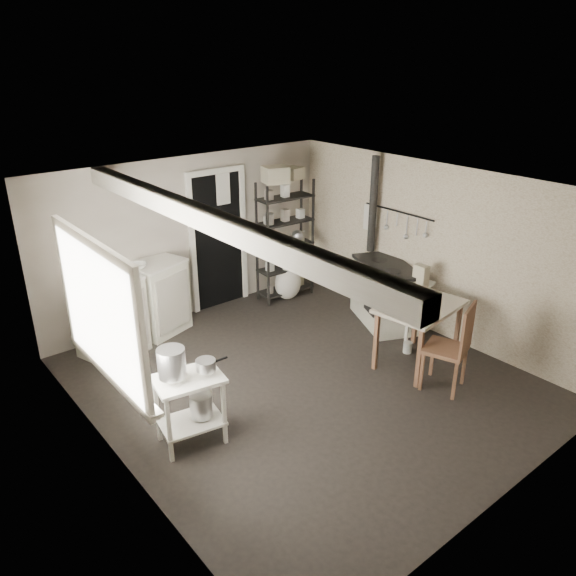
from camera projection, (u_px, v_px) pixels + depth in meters
floor at (304, 381)px, 6.62m from camera, size 5.00×5.00×0.00m
ceiling at (307, 189)px, 5.71m from camera, size 5.00×5.00×0.00m
wall_back at (190, 238)px, 7.95m from camera, size 4.50×0.02×2.30m
wall_front at (514, 391)px, 4.38m from camera, size 4.50×0.02×2.30m
wall_left at (109, 357)px, 4.86m from camera, size 0.02×5.00×2.30m
wall_right at (433, 250)px, 7.47m from camera, size 0.02×5.00×2.30m
window at (98, 312)px, 4.88m from camera, size 0.12×1.76×1.28m
doorway at (219, 242)px, 8.25m from camera, size 0.96×0.10×2.08m
ceiling_beam at (206, 219)px, 5.06m from camera, size 0.18×5.00×0.18m
wallpaper_panel at (432, 250)px, 7.47m from camera, size 0.01×5.00×2.30m
utensil_rail at (398, 212)px, 7.71m from camera, size 0.06×1.20×0.44m
prep_table at (190, 407)px, 5.45m from camera, size 0.71×0.56×0.74m
stockpot at (172, 363)px, 5.18m from camera, size 0.27×0.27×0.28m
saucepan at (206, 365)px, 5.32m from camera, size 0.22×0.22×0.11m
bucket at (201, 405)px, 5.51m from camera, size 0.29×0.29×0.24m
base_cabinets at (134, 310)px, 7.36m from camera, size 1.68×1.10×1.02m
mixing_bowl at (139, 272)px, 7.25m from camera, size 0.36×0.36×0.07m
counter_cup at (106, 284)px, 6.86m from camera, size 0.11×0.11×0.09m
shelf_rack at (285, 239)px, 8.54m from camera, size 0.89×0.39×1.84m
shelf_jar at (267, 216)px, 8.22m from camera, size 0.10×0.10×0.18m
storage_box_a at (275, 171)px, 8.00m from camera, size 0.41×0.38×0.23m
storage_box_b at (293, 169)px, 8.24m from camera, size 0.32×0.31×0.18m
stove at (385, 294)px, 7.90m from camera, size 1.02×1.26×0.87m
stovepipe at (373, 205)px, 7.91m from camera, size 0.14×0.14×1.49m
side_ledge at (416, 308)px, 7.49m from camera, size 0.54×0.37×0.76m
oats_box at (422, 268)px, 7.23m from camera, size 0.12×0.20×0.29m
work_table at (417, 336)px, 6.86m from camera, size 1.15×0.88×0.80m
table_cup at (433, 303)px, 6.74m from camera, size 0.10×0.10×0.09m
chair at (445, 350)px, 6.33m from camera, size 0.57×0.59×1.07m
flour_sack at (288, 284)px, 8.73m from camera, size 0.51×0.46×0.52m
floor_crock at (408, 347)px, 7.22m from camera, size 0.14×0.14×0.14m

